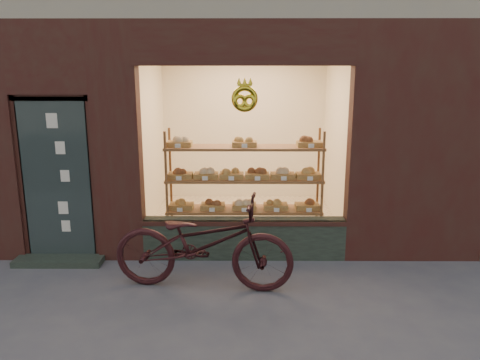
{
  "coord_description": "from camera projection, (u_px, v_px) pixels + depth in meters",
  "views": [
    {
      "loc": [
        0.43,
        -3.86,
        2.5
      ],
      "look_at": [
        0.39,
        2.0,
        1.12
      ],
      "focal_mm": 35.0,
      "sensor_mm": 36.0,
      "label": 1
    }
  ],
  "objects": [
    {
      "name": "bicycle",
      "position": [
        203.0,
        243.0,
        5.39
      ],
      "size": [
        2.16,
        0.96,
        1.1
      ],
      "primitive_type": "imported",
      "rotation": [
        0.0,
        0.0,
        1.46
      ],
      "color": "black",
      "rests_on": "ground"
    },
    {
      "name": "display_shelf",
      "position": [
        244.0,
        190.0,
        6.62
      ],
      "size": [
        2.2,
        0.45,
        1.7
      ],
      "color": "brown",
      "rests_on": "ground"
    },
    {
      "name": "ground",
      "position": [
        196.0,
        346.0,
        4.34
      ],
      "size": [
        90.0,
        90.0,
        0.0
      ],
      "primitive_type": "plane",
      "color": "#474753"
    }
  ]
}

